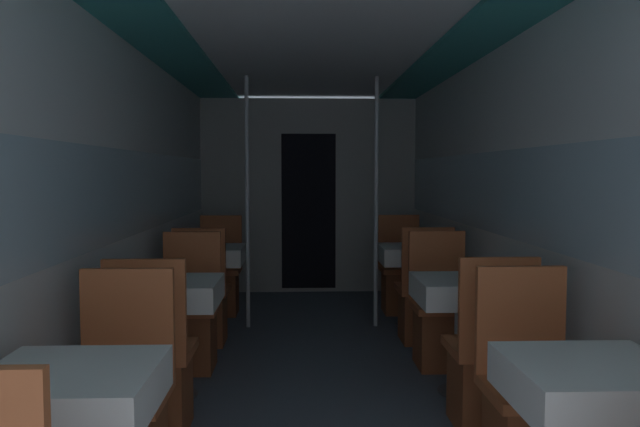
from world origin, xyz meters
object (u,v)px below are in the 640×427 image
dining_table_left_1 (173,298)px  chair_left_far_2 (220,284)px  chair_right_near_2 (423,306)px  support_pole_right_2 (376,203)px  chair_right_near_1 (488,375)px  support_pole_left_2 (247,203)px  dining_table_left_2 (212,259)px  chair_right_far_2 (401,283)px  chair_right_far_1 (441,325)px  chair_left_near_2 (203,308)px  chair_left_far_1 (189,328)px  dining_table_right_2 (411,258)px  dining_table_left_0 (72,400)px  dining_table_right_0 (592,393)px  dining_table_right_1 (462,295)px  chair_left_near_1 (154,379)px  chair_right_far_0 (531,421)px

dining_table_left_1 → chair_left_far_2: size_ratio=0.76×
dining_table_left_1 → chair_right_near_2: (1.84, 1.21, -0.33)m
chair_left_far_2 → support_pole_right_2: support_pole_right_2 is taller
dining_table_left_1 → chair_right_near_1: size_ratio=0.76×
support_pole_left_2 → support_pole_right_2: 1.18m
dining_table_left_2 → chair_right_far_2: size_ratio=0.76×
dining_table_left_2 → chair_right_far_1: 2.22m
chair_left_near_2 → support_pole_right_2: size_ratio=0.43×
chair_left_far_1 → chair_right_far_2: 2.55m
chair_right_far_2 → chair_right_far_1: bearing=90.0°
chair_left_near_2 → chair_right_near_1: 2.55m
dining_table_right_2 → chair_right_far_1: bearing=-90.0°
dining_table_left_0 → dining_table_right_0: (1.84, 0.00, 0.00)m
support_pole_right_2 → dining_table_right_1: bearing=-79.5°
dining_table_left_1 → chair_left_near_1: 0.65m
dining_table_left_1 → chair_left_far_1: chair_left_far_1 is taller
chair_right_far_1 → dining_table_right_2: 1.25m
chair_left_near_1 → chair_right_near_2: same height
dining_table_left_2 → chair_right_far_1: size_ratio=0.76×
chair_right_far_1 → support_pole_left_2: bearing=-38.7°
dining_table_left_2 → dining_table_left_0: bearing=-90.0°
dining_table_left_0 → chair_left_far_1: bearing=90.0°
dining_table_right_0 → chair_right_far_1: 2.36m
dining_table_right_0 → chair_right_far_1: bearing=90.0°
chair_left_near_2 → dining_table_left_1: bearing=-90.0°
dining_table_right_0 → support_pole_left_2: bearing=113.1°
chair_left_near_2 → chair_right_far_1: (1.84, -0.65, 0.00)m
chair_left_near_1 → chair_left_far_2: size_ratio=1.00×
dining_table_left_0 → chair_right_near_1: chair_right_near_1 is taller
dining_table_right_0 → chair_right_far_2: (-0.00, 4.10, -0.33)m
dining_table_left_1 → chair_left_far_1: bearing=90.0°
chair_right_far_0 → chair_right_far_1: bearing=-90.0°
chair_left_near_1 → dining_table_right_0: (1.84, -1.21, 0.33)m
chair_left_near_2 → chair_right_near_1: same height
dining_table_left_1 → chair_left_far_2: bearing=90.0°
chair_left_near_1 → chair_right_far_1: size_ratio=1.00×
dining_table_left_2 → support_pole_left_2: size_ratio=0.33×
dining_table_right_0 → dining_table_right_1: (0.00, 1.77, 0.00)m
dining_table_left_0 → chair_left_far_1: (0.00, 2.33, -0.33)m
chair_left_far_2 → chair_right_far_0: same height
dining_table_right_2 → support_pole_right_2: bearing=180.0°
dining_table_left_0 → chair_right_near_2: chair_right_near_2 is taller
chair_left_far_1 → dining_table_right_2: 2.22m
chair_right_far_2 → chair_right_far_0: bearing=90.0°
chair_right_far_2 → dining_table_left_1: bearing=51.8°
chair_left_near_2 → chair_right_far_0: size_ratio=1.00×
chair_left_far_1 → dining_table_left_2: size_ratio=1.32×
chair_left_far_1 → chair_right_far_0: bearing=136.1°
chair_right_near_1 → dining_table_right_2: 2.36m
chair_left_near_2 → dining_table_right_2: (1.84, 0.56, 0.33)m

